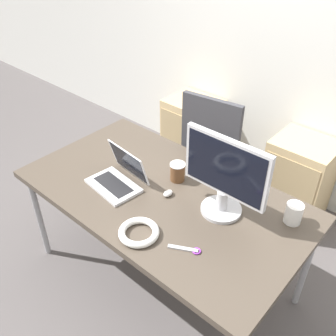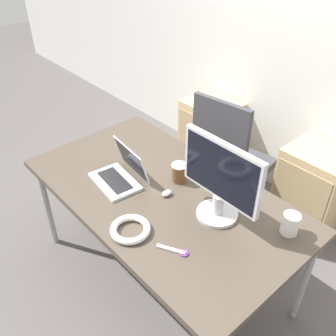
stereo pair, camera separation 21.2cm
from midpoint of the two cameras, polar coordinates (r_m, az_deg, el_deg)
The scene contains 13 objects.
ground_plane at distance 2.72m, azimuth 1.55°, elevation -15.99°, with size 14.00×14.00×0.00m, color #514C4C.
wall_back at distance 3.00m, azimuth 23.72°, elevation 16.79°, with size 10.00×0.05×2.60m.
desk at distance 2.21m, azimuth 1.83°, elevation -4.67°, with size 1.69×0.94×0.74m.
office_chair at distance 2.96m, azimuth 11.36°, elevation -0.72°, with size 0.56×0.59×1.08m.
cabinet_left at distance 3.55m, azimuth 8.09°, elevation 4.96°, with size 0.46×0.41×0.67m.
cabinet_right at distance 3.10m, azimuth 22.99°, elevation -2.99°, with size 0.46×0.41×0.67m.
laptop_center at distance 2.25m, azimuth -4.60°, elevation -1.02°, with size 0.34×0.29×0.22m.
monitor at distance 1.92m, azimuth 11.14°, elevation -1.95°, with size 0.49×0.22×0.46m.
mouse at distance 2.15m, azimuth 2.53°, elevation -4.02°, with size 0.04×0.06×0.03m.
coffee_cup_white at distance 2.03m, azimuth 21.03°, elevation -8.07°, with size 0.09×0.09×0.12m.
coffee_cup_brown at distance 2.24m, azimuth 4.43°, elevation -0.80°, with size 0.09×0.09×0.12m.
cable_coil at distance 1.93m, azimuth -2.61°, elevation -9.44°, with size 0.21×0.21×0.04m.
scissors at distance 1.85m, azimuth 4.49°, elevation -12.60°, with size 0.16×0.11×0.01m.
Camera 2 is at (1.29, -1.09, 2.13)m, focal length 40.00 mm.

